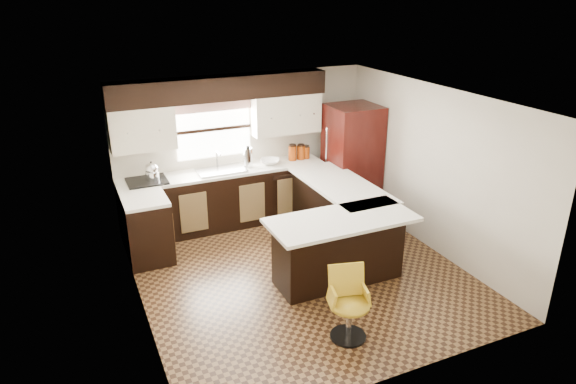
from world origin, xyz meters
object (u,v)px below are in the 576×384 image
refrigerator (352,160)px  bar_chair (350,306)px  peninsula_long (337,215)px  peninsula_return (338,250)px

refrigerator → bar_chair: bearing=-120.9°
peninsula_long → refrigerator: 1.29m
refrigerator → peninsula_return: bearing=-124.7°
peninsula_return → refrigerator: (1.31, 1.89, 0.48)m
peninsula_long → refrigerator: refrigerator is taller
peninsula_long → peninsula_return: size_ratio=1.18×
refrigerator → bar_chair: 3.54m
peninsula_return → refrigerator: bearing=55.3°
peninsula_return → bar_chair: 1.22m
peninsula_long → peninsula_return: (-0.53, -0.97, 0.00)m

